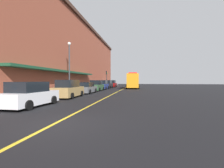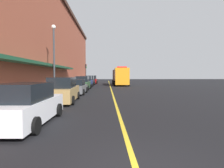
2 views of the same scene
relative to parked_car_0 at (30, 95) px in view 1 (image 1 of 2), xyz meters
The scene contains 17 objects.
ground_plane 21.38m from the parked_car_0, 79.10° to the left, with size 112.00×112.00×0.00m, color black.
sidewalk_left 21.10m from the parked_car_0, 95.88° to the left, with size 2.40×70.00×0.15m, color #9E9B93.
lane_center_stripe 21.38m from the parked_car_0, 79.10° to the left, with size 0.16×70.00×0.01m, color gold.
brick_building_left 22.97m from the parked_car_0, 115.49° to the left, with size 13.50×64.00×13.96m.
parked_car_0 is the anchor object (origin of this frame).
parked_car_1 6.31m from the parked_car_0, 89.59° to the left, with size 2.21×4.94×1.91m.
parked_car_2 12.23m from the parked_car_0, 89.50° to the left, with size 2.09×4.50×1.60m.
parked_car_3 17.98m from the parked_car_0, 89.83° to the left, with size 2.07×4.42×1.89m.
parked_car_4 23.19m from the parked_car_0, 90.02° to the left, with size 2.11×4.26×1.90m.
parked_car_5 28.96m from the parked_car_0, 89.98° to the left, with size 2.04×4.34×1.92m.
parked_car_6 34.49m from the parked_car_0, 89.75° to the left, with size 2.13×4.28×1.90m.
utility_truck 28.64m from the parked_car_0, 77.78° to the left, with size 2.99×8.16×3.55m.
parking_meter_0 29.62m from the parked_car_0, 92.54° to the left, with size 0.14×0.18×1.33m.
parking_meter_1 6.56m from the parked_car_0, 101.53° to the left, with size 0.14×0.18×1.33m.
parking_meter_3 10.60m from the parked_car_0, 97.11° to the left, with size 0.14×0.18×1.33m.
street_lamp_left 11.67m from the parked_car_0, 99.91° to the left, with size 0.44×0.44×6.94m.
traffic_light_near 33.59m from the parked_car_0, 92.14° to the left, with size 0.38×0.36×4.30m.
Camera 1 is at (3.58, -6.55, 1.85)m, focal length 26.66 mm.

